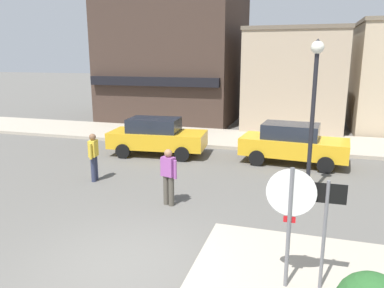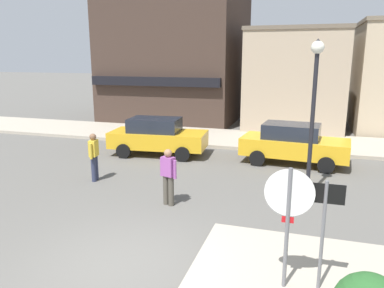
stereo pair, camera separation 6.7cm
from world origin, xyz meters
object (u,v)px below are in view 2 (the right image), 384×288
(parked_car_second, at_px, (294,143))
(pedestrian_crossing_far, at_px, (168,175))
(parked_car_nearest, at_px, (158,136))
(lamp_post, at_px, (314,97))
(stop_sign, at_px, (288,213))
(one_way_sign, at_px, (323,225))
(pedestrian_crossing_near, at_px, (94,156))

(parked_car_second, xyz_separation_m, pedestrian_crossing_far, (-3.13, -5.36, 0.06))
(parked_car_second, distance_m, pedestrian_crossing_far, 6.21)
(parked_car_nearest, bearing_deg, lamp_post, -27.96)
(parked_car_nearest, bearing_deg, stop_sign, -55.15)
(one_way_sign, relative_size, parked_car_second, 0.51)
(one_way_sign, bearing_deg, lamp_post, 92.59)
(pedestrian_crossing_near, bearing_deg, pedestrian_crossing_far, -22.06)
(one_way_sign, distance_m, pedestrian_crossing_near, 8.29)
(stop_sign, relative_size, pedestrian_crossing_far, 1.43)
(lamp_post, bearing_deg, pedestrian_crossing_near, -175.19)
(one_way_sign, distance_m, pedestrian_crossing_far, 5.02)
(parked_car_nearest, relative_size, pedestrian_crossing_far, 2.57)
(one_way_sign, bearing_deg, stop_sign, -169.76)
(pedestrian_crossing_near, height_order, pedestrian_crossing_far, same)
(lamp_post, xyz_separation_m, parked_car_second, (-0.58, 3.53, -2.15))
(lamp_post, bearing_deg, pedestrian_crossing_far, -153.66)
(lamp_post, relative_size, parked_car_nearest, 1.10)
(parked_car_nearest, xyz_separation_m, pedestrian_crossing_far, (2.41, -5.08, 0.06))
(lamp_post, xyz_separation_m, pedestrian_crossing_far, (-3.71, -1.83, -2.09))
(lamp_post, distance_m, pedestrian_crossing_far, 4.63)
(stop_sign, xyz_separation_m, parked_car_second, (-0.23, 8.56, -0.71))
(pedestrian_crossing_far, bearing_deg, pedestrian_crossing_near, 157.94)
(lamp_post, bearing_deg, parked_car_second, 99.27)
(one_way_sign, relative_size, parked_car_nearest, 0.51)
(stop_sign, xyz_separation_m, one_way_sign, (0.57, 0.10, -0.19))
(pedestrian_crossing_near, bearing_deg, lamp_post, 4.81)
(lamp_post, bearing_deg, stop_sign, -93.98)
(pedestrian_crossing_near, bearing_deg, parked_car_nearest, 79.61)
(parked_car_second, bearing_deg, pedestrian_crossing_near, -146.71)
(lamp_post, bearing_deg, one_way_sign, -87.41)
(one_way_sign, xyz_separation_m, parked_car_nearest, (-6.34, 8.18, -0.52))
(stop_sign, height_order, parked_car_second, stop_sign)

